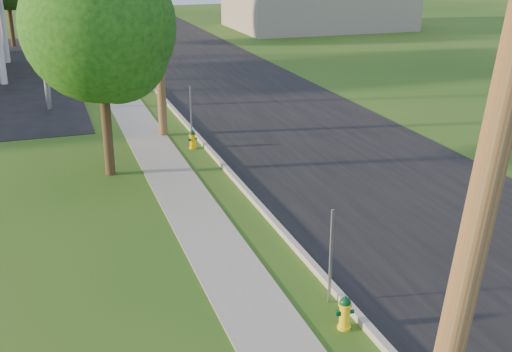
{
  "coord_description": "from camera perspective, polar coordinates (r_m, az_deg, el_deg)",
  "views": [
    {
      "loc": [
        -4.72,
        -5.91,
        6.73
      ],
      "look_at": [
        0.0,
        8.0,
        1.4
      ],
      "focal_mm": 45.0,
      "sensor_mm": 36.0,
      "label": 1
    }
  ],
  "objects": [
    {
      "name": "road",
      "position": [
        19.58,
        10.65,
        -0.49
      ],
      "size": [
        8.0,
        120.0,
        0.02
      ],
      "primitive_type": "cube",
      "color": "black",
      "rests_on": "ground"
    },
    {
      "name": "hydrant_mid",
      "position": [
        22.43,
        -5.67,
        3.25
      ],
      "size": [
        0.35,
        0.31,
        0.66
      ],
      "color": "#FFBC02",
      "rests_on": "ground"
    },
    {
      "name": "hydrant_near",
      "position": [
        12.18,
        7.9,
        -11.95
      ],
      "size": [
        0.36,
        0.32,
        0.68
      ],
      "color": "yellow",
      "rests_on": "ground"
    },
    {
      "name": "distant_building",
      "position": [
        55.95,
        5.49,
        15.02
      ],
      "size": [
        14.0,
        10.0,
        4.0
      ],
      "primitive_type": "cube",
      "color": "gray",
      "rests_on": "ground"
    },
    {
      "name": "hydrant_far",
      "position": [
        31.6,
        -9.63,
        8.11
      ],
      "size": [
        0.41,
        0.37,
        0.81
      ],
      "color": "yellow",
      "rests_on": "ground"
    },
    {
      "name": "tree_verge",
      "position": [
        19.35,
        -13.46,
        12.36
      ],
      "size": [
        4.46,
        4.46,
        6.76
      ],
      "color": "#362516",
      "rests_on": "ground"
    },
    {
      "name": "sign_post_near",
      "position": [
        12.64,
        6.67,
        -7.17
      ],
      "size": [
        0.05,
        0.04,
        2.0
      ],
      "primitive_type": "cube",
      "color": "gray",
      "rests_on": "ground"
    },
    {
      "name": "utility_pole_near",
      "position": [
        6.69,
        20.3,
        1.91
      ],
      "size": [
        1.4,
        0.32,
        9.48
      ],
      "color": "brown",
      "rests_on": "ground"
    },
    {
      "name": "sign_post_far",
      "position": [
        34.95,
        -10.47,
        10.19
      ],
      "size": [
        0.05,
        0.04,
        2.0
      ],
      "primitive_type": "cube",
      "color": "gray",
      "rests_on": "ground"
    },
    {
      "name": "sidewalk",
      "position": [
        17.62,
        -5.96,
        -2.58
      ],
      "size": [
        1.5,
        120.0,
        0.03
      ],
      "primitive_type": "cube",
      "color": "gray",
      "rests_on": "ground"
    },
    {
      "name": "curb",
      "position": [
        18.02,
        -0.54,
        -1.73
      ],
      "size": [
        0.15,
        120.0,
        0.15
      ],
      "primitive_type": "cube",
      "color": "#A7A498",
      "rests_on": "ground"
    },
    {
      "name": "sign_post_mid",
      "position": [
        23.19,
        -5.8,
        5.54
      ],
      "size": [
        0.05,
        0.04,
        2.0
      ],
      "primitive_type": "cube",
      "color": "gray",
      "rests_on": "ground"
    }
  ]
}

